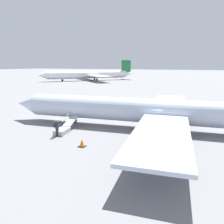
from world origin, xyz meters
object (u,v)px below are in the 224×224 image
airplane_main (162,111)px  passenger (57,127)px  airplane_far_right (90,74)px  boarding_stairs (64,129)px

airplane_main → passenger: 11.15m
airplane_main → airplane_far_right: 78.36m
airplane_main → passenger: (8.93, 6.59, -1.07)m
boarding_stairs → airplane_main: bearing=-68.4°
airplane_far_right → boarding_stairs: airplane_far_right is taller
airplane_far_right → boarding_stairs: 77.93m
airplane_main → passenger: size_ratio=20.40×
boarding_stairs → airplane_far_right: bearing=20.3°
airplane_main → boarding_stairs: bearing=21.6°
boarding_stairs → passenger: bearing=178.0°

